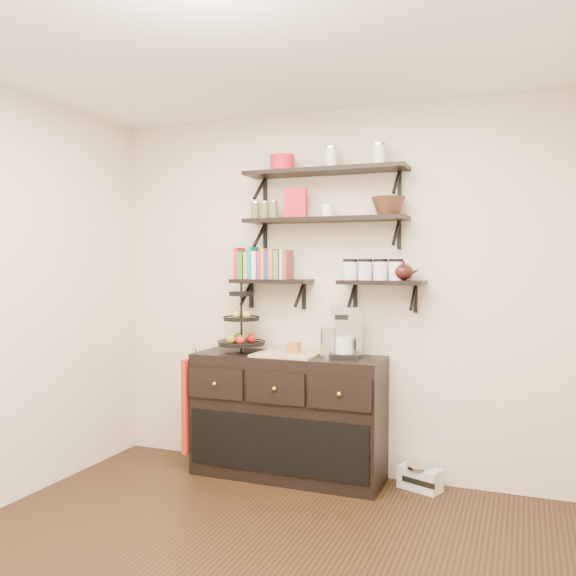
{
  "coord_description": "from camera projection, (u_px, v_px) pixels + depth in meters",
  "views": [
    {
      "loc": [
        1.37,
        -2.6,
        1.57
      ],
      "look_at": [
        -0.1,
        1.15,
        1.41
      ],
      "focal_mm": 38.0,
      "sensor_mm": 36.0,
      "label": 1
    }
  ],
  "objects": [
    {
      "name": "shelf_low_left",
      "position": [
        272.0,
        282.0,
        4.59
      ],
      "size": [
        0.6,
        0.25,
        0.23
      ],
      "color": "black",
      "rests_on": "back_wall"
    },
    {
      "name": "shelf_low_right",
      "position": [
        382.0,
        283.0,
        4.29
      ],
      "size": [
        0.6,
        0.25,
        0.23
      ],
      "color": "black",
      "rests_on": "back_wall"
    },
    {
      "name": "glass_canisters",
      "position": [
        373.0,
        271.0,
        4.31
      ],
      "size": [
        0.43,
        0.1,
        0.13
      ],
      "color": "silver",
      "rests_on": "shelf_low_right"
    },
    {
      "name": "candle",
      "position": [
        294.0,
        348.0,
        4.42
      ],
      "size": [
        0.08,
        0.08,
        0.08
      ],
      "primitive_type": "cube",
      "color": "#955F22",
      "rests_on": "sideboard"
    },
    {
      "name": "recipe_box",
      "position": [
        296.0,
        203.0,
        4.48
      ],
      "size": [
        0.17,
        0.08,
        0.22
      ],
      "primitive_type": "cube",
      "rotation": [
        0.0,
        0.0,
        0.14
      ],
      "color": "red",
      "rests_on": "shelf_mid"
    },
    {
      "name": "back_wall",
      "position": [
        330.0,
        293.0,
        4.55
      ],
      "size": [
        3.5,
        0.02,
        2.7
      ],
      "primitive_type": "cube",
      "color": "beige",
      "rests_on": "ground"
    },
    {
      "name": "apron",
      "position": [
        194.0,
        404.0,
        4.63
      ],
      "size": [
        0.04,
        0.3,
        0.7
      ],
      "primitive_type": "cube",
      "color": "#A81812",
      "rests_on": "sideboard"
    },
    {
      "name": "ramekins",
      "position": [
        327.0,
        211.0,
        4.4
      ],
      "size": [
        0.09,
        0.09,
        0.1
      ],
      "primitive_type": "cylinder",
      "color": "white",
      "rests_on": "shelf_mid"
    },
    {
      "name": "thermal_carafe",
      "position": [
        328.0,
        342.0,
        4.31
      ],
      "size": [
        0.11,
        0.11,
        0.22
      ],
      "primitive_type": "cylinder",
      "color": "silver",
      "rests_on": "sideboard"
    },
    {
      "name": "sideboard",
      "position": [
        288.0,
        416.0,
        4.46
      ],
      "size": [
        1.4,
        0.5,
        0.92
      ],
      "color": "black",
      "rests_on": "floor"
    },
    {
      "name": "ceiling",
      "position": [
        219.0,
        24.0,
        2.87
      ],
      "size": [
        3.5,
        3.5,
        0.02
      ],
      "primitive_type": "cube",
      "color": "white",
      "rests_on": "back_wall"
    },
    {
      "name": "red_pot",
      "position": [
        282.0,
        163.0,
        4.51
      ],
      "size": [
        0.18,
        0.18,
        0.12
      ],
      "primitive_type": "cylinder",
      "color": "red",
      "rests_on": "shelf_top"
    },
    {
      "name": "shelf_mid",
      "position": [
        325.0,
        220.0,
        4.41
      ],
      "size": [
        1.2,
        0.27,
        0.23
      ],
      "color": "black",
      "rests_on": "back_wall"
    },
    {
      "name": "radio",
      "position": [
        420.0,
        477.0,
        4.22
      ],
      "size": [
        0.32,
        0.25,
        0.17
      ],
      "rotation": [
        0.0,
        0.0,
        -0.37
      ],
      "color": "silver",
      "rests_on": "floor"
    },
    {
      "name": "fruit_stand",
      "position": [
        242.0,
        329.0,
        4.57
      ],
      "size": [
        0.35,
        0.35,
        0.51
      ],
      "rotation": [
        0.0,
        0.0,
        0.2
      ],
      "color": "black",
      "rests_on": "sideboard"
    },
    {
      "name": "cookbooks",
      "position": [
        265.0,
        264.0,
        4.61
      ],
      "size": [
        0.43,
        0.15,
        0.26
      ],
      "color": "#AC262A",
      "rests_on": "shelf_low_left"
    },
    {
      "name": "coffee_maker",
      "position": [
        346.0,
        333.0,
        4.3
      ],
      "size": [
        0.24,
        0.24,
        0.37
      ],
      "rotation": [
        0.0,
        0.0,
        0.26
      ],
      "color": "black",
      "rests_on": "sideboard"
    },
    {
      "name": "shelf_top",
      "position": [
        325.0,
        172.0,
        4.4
      ],
      "size": [
        1.2,
        0.27,
        0.23
      ],
      "color": "black",
      "rests_on": "back_wall"
    },
    {
      "name": "walnut_bowl",
      "position": [
        388.0,
        206.0,
        4.23
      ],
      "size": [
        0.24,
        0.24,
        0.13
      ],
      "primitive_type": null,
      "color": "black",
      "rests_on": "shelf_mid"
    },
    {
      "name": "teapot",
      "position": [
        403.0,
        270.0,
        4.23
      ],
      "size": [
        0.21,
        0.17,
        0.14
      ],
      "primitive_type": null,
      "rotation": [
        0.0,
        0.0,
        0.19
      ],
      "color": "black",
      "rests_on": "shelf_low_right"
    }
  ]
}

